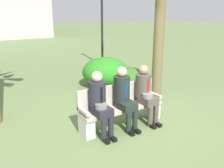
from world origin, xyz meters
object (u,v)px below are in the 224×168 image
Objects in this scene: shrub_mid_lawn at (105,72)px; shrub_near_bench at (103,98)px; seated_man_middle at (124,95)px; street_lamp at (102,17)px; seated_man_left at (100,101)px; park_bench at (120,107)px; shrub_far_lawn at (128,77)px; seated_man_right at (146,91)px.

shrub_near_bench is at bearing -122.14° from shrub_mid_lawn.
street_lamp is at bearing 64.14° from seated_man_middle.
seated_man_middle is at bearing -113.32° from shrub_mid_lawn.
park_bench is at bearing 12.67° from seated_man_left.
street_lamp is at bearing 61.65° from shrub_mid_lawn.
street_lamp is (2.57, 4.47, 1.86)m from shrub_near_bench.
shrub_near_bench is at bearing 56.85° from seated_man_left.
seated_man_left is at bearing -123.15° from shrub_near_bench.
seated_man_middle is 1.26× the size of shrub_far_lawn.
park_bench is at bearing 166.95° from seated_man_right.
park_bench is 1.82× the size of shrub_far_lawn.
shrub_near_bench is at bearing 82.90° from seated_man_middle.
park_bench reaches higher than shrub_near_bench.
seated_man_left is at bearing -135.74° from shrub_far_lawn.
shrub_mid_lawn is 0.79m from shrub_far_lawn.
shrub_mid_lawn is 0.44× the size of street_lamp.
seated_man_left reaches higher than park_bench.
seated_man_middle reaches higher than shrub_mid_lawn.
seated_man_middle is at bearing -127.85° from shrub_far_lawn.
park_bench is 1.00m from shrub_near_bench.
shrub_near_bench is 2.04m from shrub_mid_lawn.
street_lamp is (2.70, 5.45, 1.72)m from park_bench.
seated_man_right reaches higher than shrub_far_lawn.
seated_man_right reaches higher than shrub_mid_lawn.
seated_man_middle reaches higher than seated_man_right.
seated_man_middle is 1.45× the size of shrub_near_bench.
street_lamp is (2.70, 5.58, 1.41)m from seated_man_middle.
shrub_far_lawn is at bearing 62.14° from seated_man_right.
seated_man_right reaches higher than shrub_near_bench.
shrub_near_bench is (0.14, 0.98, -0.14)m from park_bench.
shrub_mid_lawn is 1.47× the size of shrub_far_lawn.
park_bench is 0.66m from seated_man_right.
shrub_mid_lawn is (0.64, 2.83, -0.23)m from seated_man_right.
seated_man_right is 6.15m from street_lamp.
shrub_far_lawn is (1.81, 2.21, -0.10)m from park_bench.
shrub_near_bench is at bearing -119.84° from street_lamp.
shrub_near_bench is 0.59× the size of shrub_mid_lawn.
shrub_mid_lawn is at bearing 57.86° from shrub_near_bench.
seated_man_middle is 1.20m from shrub_near_bench.
park_bench is 2.96m from shrub_mid_lawn.
seated_man_left is at bearing -179.24° from seated_man_middle.
street_lamp reaches higher than seated_man_left.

